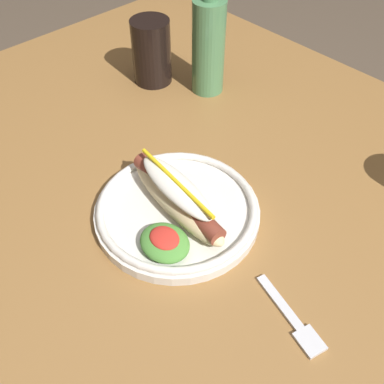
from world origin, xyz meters
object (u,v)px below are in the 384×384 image
object	(u,v)px
fork	(293,320)
glass_bottle	(209,43)
hot_dog_plate	(176,208)
soda_cup	(152,52)

from	to	relation	value
fork	glass_bottle	size ratio (longest dim) A/B	0.48
hot_dog_plate	fork	size ratio (longest dim) A/B	2.01
hot_dog_plate	soda_cup	distance (m)	0.38
soda_cup	glass_bottle	world-z (taller)	glass_bottle
glass_bottle	soda_cup	bearing A→B (deg)	-149.67
soda_cup	fork	bearing A→B (deg)	-22.63
hot_dog_plate	glass_bottle	bearing A→B (deg)	127.94
glass_bottle	fork	bearing A→B (deg)	-32.79
hot_dog_plate	fork	world-z (taller)	hot_dog_plate
fork	soda_cup	distance (m)	0.58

